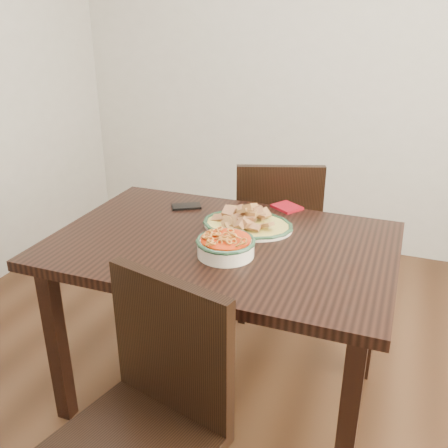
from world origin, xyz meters
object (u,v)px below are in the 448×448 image
(fish_plate, at_px, (248,217))
(noodle_bowl, at_px, (226,244))
(smartphone, at_px, (186,206))
(dining_table, at_px, (222,261))
(chair_near, at_px, (149,413))
(chair_far, at_px, (276,232))

(fish_plate, distance_m, noodle_bowl, 0.26)
(fish_plate, xyz_separation_m, smartphone, (-0.33, 0.11, -0.04))
(dining_table, distance_m, chair_near, 0.69)
(chair_near, xyz_separation_m, noodle_bowl, (0.03, 0.56, 0.29))
(dining_table, xyz_separation_m, chair_far, (0.04, 0.69, -0.16))
(dining_table, xyz_separation_m, noodle_bowl, (0.06, -0.11, 0.13))
(fish_plate, bearing_deg, smartphone, 160.64)
(fish_plate, height_order, noodle_bowl, fish_plate)
(dining_table, height_order, noodle_bowl, noodle_bowl)
(chair_far, relative_size, noodle_bowl, 4.12)
(chair_far, bearing_deg, fish_plate, 72.61)
(noodle_bowl, bearing_deg, chair_far, 91.43)
(fish_plate, relative_size, smartphone, 2.87)
(chair_far, distance_m, fish_plate, 0.62)
(chair_far, relative_size, fish_plate, 2.43)
(dining_table, relative_size, fish_plate, 3.55)
(fish_plate, bearing_deg, noodle_bowl, -88.99)
(dining_table, bearing_deg, chair_near, -87.36)
(dining_table, bearing_deg, chair_far, 86.94)
(chair_far, distance_m, chair_near, 1.36)
(smartphone, bearing_deg, fish_plate, -50.08)
(chair_far, relative_size, smartphone, 6.97)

